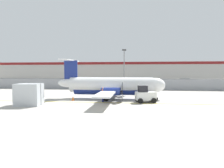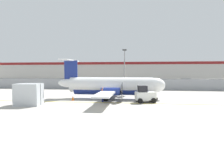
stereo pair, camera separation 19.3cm
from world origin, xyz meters
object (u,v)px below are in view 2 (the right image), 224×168
commuter_airplane (113,86)px  parked_car_4 (185,82)px  cargo_container (29,94)px  parked_car_2 (127,82)px  apron_light_pole (124,66)px  parked_car_0 (78,81)px  baggage_tug (145,95)px  parked_car_3 (150,82)px  parked_car_1 (100,81)px  traffic_cone_near_right (150,96)px  ground_crew_worker (103,94)px  traffic_cone_near_left (73,98)px

commuter_airplane → parked_car_4: (14.85, 26.68, -0.71)m
cargo_container → commuter_airplane: bearing=30.2°
parked_car_2 → apron_light_pole: bearing=93.8°
cargo_container → parked_car_0: bearing=92.5°
parked_car_4 → baggage_tug: bearing=71.6°
parked_car_3 → commuter_airplane: bearing=70.1°
baggage_tug → cargo_container: cargo_container is taller
baggage_tug → cargo_container: (-11.81, -3.22, 0.24)m
parked_car_1 → parked_car_0: bearing=15.7°
traffic_cone_near_right → parked_car_1: size_ratio=0.15×
baggage_tug → parked_car_2: 27.78m
commuter_airplane → parked_car_1: bearing=103.9°
traffic_cone_near_right → baggage_tug: bearing=-103.4°
ground_crew_worker → parked_car_1: 32.01m
commuter_airplane → parked_car_0: commuter_airplane is taller
apron_light_pole → ground_crew_worker: bearing=-97.3°
ground_crew_worker → parked_car_0: 32.78m
parked_car_2 → traffic_cone_near_right: bearing=102.6°
parked_car_1 → parked_car_3: same height
parked_car_3 → parked_car_4: bearing=-172.3°
commuter_airplane → baggage_tug: size_ratio=6.34×
commuter_airplane → apron_light_pole: (0.81, 9.85, 2.70)m
apron_light_pole → baggage_tug: bearing=-76.1°
traffic_cone_near_left → apron_light_pole: bearing=65.9°
baggage_tug → parked_car_2: size_ratio=0.59×
commuter_airplane → traffic_cone_near_right: (4.72, 0.82, -1.29)m
parked_car_3 → cargo_container: bearing=59.4°
parked_car_1 → parked_car_3: size_ratio=1.00×
ground_crew_worker → parked_car_1: bearing=-75.5°
apron_light_pole → parked_car_2: bearing=90.9°
parked_car_0 → parked_car_4: size_ratio=1.02×
ground_crew_worker → parked_car_2: (1.40, 27.77, -0.06)m
commuter_airplane → traffic_cone_near_right: commuter_airplane is taller
cargo_container → traffic_cone_near_right: (12.63, 6.65, -0.79)m
baggage_tug → traffic_cone_near_right: (0.81, 3.42, -0.54)m
traffic_cone_near_left → traffic_cone_near_right: 9.69m
traffic_cone_near_right → apron_light_pole: (-3.90, 9.03, 3.99)m
parked_car_2 → parked_car_1: bearing=-22.0°
ground_crew_worker → parked_car_1: (-6.36, 31.37, -0.06)m
traffic_cone_near_right → parked_car_3: parked_car_3 is taller
parked_car_3 → apron_light_pole: bearing=64.3°
baggage_tug → parked_car_3: size_ratio=0.58×
baggage_tug → parked_car_1: 33.10m
ground_crew_worker → parked_car_0: (-12.16, 30.44, -0.06)m
parked_car_4 → parked_car_3: bearing=15.6°
cargo_container → parked_car_4: 39.69m
baggage_tug → traffic_cone_near_right: baggage_tug is taller
parked_car_2 → traffic_cone_near_left: bearing=82.2°
baggage_tug → traffic_cone_near_left: size_ratio=3.95×
ground_crew_worker → cargo_container: size_ratio=0.65×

